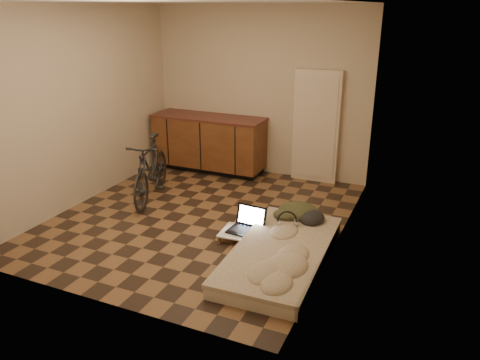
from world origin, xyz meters
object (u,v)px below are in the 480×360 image
at_px(futon, 281,254).
at_px(laptop, 247,226).
at_px(bicycle, 151,166).
at_px(lap_desk, 248,234).

bearing_deg(futon, laptop, 146.30).
bearing_deg(futon, bicycle, 156.47).
relative_size(bicycle, lap_desk, 2.36).
distance_m(bicycle, lap_desk, 1.87).
bearing_deg(laptop, lap_desk, -55.61).
xyz_separation_m(bicycle, lap_desk, (1.71, -0.62, -0.40)).
xyz_separation_m(bicycle, futon, (2.21, -0.89, -0.41)).
relative_size(bicycle, futon, 0.78).
distance_m(lap_desk, laptop, 0.10).
xyz_separation_m(futon, laptop, (-0.53, 0.34, 0.07)).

